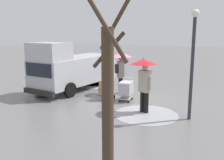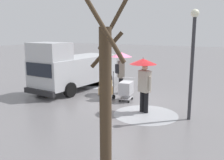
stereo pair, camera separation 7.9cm
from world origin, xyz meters
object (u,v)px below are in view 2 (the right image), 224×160
at_px(pedestrian_black_side, 121,63).
at_px(street_lamp, 193,54).
at_px(cargo_van_parked_right, 73,68).
at_px(bare_tree_near, 106,101).
at_px(hand_dolly_boxes, 106,88).
at_px(pedestrian_pink_side, 144,72).
at_px(shopping_cart_vendor, 126,89).

relative_size(pedestrian_black_side, street_lamp, 0.56).
relative_size(cargo_van_parked_right, bare_tree_near, 1.39).
height_order(hand_dolly_boxes, bare_tree_near, bare_tree_near).
bearing_deg(cargo_van_parked_right, pedestrian_black_side, -170.09).
height_order(hand_dolly_boxes, pedestrian_black_side, pedestrian_black_side).
distance_m(pedestrian_pink_side, street_lamp, 1.95).
distance_m(cargo_van_parked_right, bare_tree_near, 8.97).
distance_m(pedestrian_pink_side, bare_tree_near, 4.95).
bearing_deg(shopping_cart_vendor, bare_tree_near, 113.89).
relative_size(shopping_cart_vendor, hand_dolly_boxes, 0.77).
relative_size(cargo_van_parked_right, street_lamp, 1.40).
bearing_deg(cargo_van_parked_right, street_lamp, 166.07).
relative_size(cargo_van_parked_right, hand_dolly_boxes, 4.12).
bearing_deg(shopping_cart_vendor, cargo_van_parked_right, -9.48).
bearing_deg(pedestrian_pink_side, shopping_cart_vendor, -39.95).
bearing_deg(hand_dolly_boxes, bare_tree_near, 122.11).
bearing_deg(hand_dolly_boxes, pedestrian_black_side, -92.42).
relative_size(cargo_van_parked_right, pedestrian_pink_side, 2.52).
relative_size(cargo_van_parked_right, shopping_cart_vendor, 5.32).
relative_size(hand_dolly_boxes, pedestrian_black_side, 0.61).
xyz_separation_m(hand_dolly_boxes, pedestrian_black_side, (-0.06, -1.35, 1.04)).
relative_size(pedestrian_pink_side, street_lamp, 0.56).
relative_size(shopping_cart_vendor, street_lamp, 0.26).
height_order(pedestrian_pink_side, bare_tree_near, bare_tree_near).
xyz_separation_m(shopping_cart_vendor, bare_tree_near, (-2.61, 5.90, 1.21)).
distance_m(hand_dolly_boxes, pedestrian_pink_side, 2.61).
xyz_separation_m(pedestrian_pink_side, bare_tree_near, (-1.28, 4.78, 0.19)).
distance_m(bare_tree_near, street_lamp, 4.90).
bearing_deg(street_lamp, bare_tree_near, 84.13).
bearing_deg(bare_tree_near, pedestrian_pink_side, -74.99).
height_order(pedestrian_pink_side, street_lamp, street_lamp).
height_order(pedestrian_black_side, bare_tree_near, bare_tree_near).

